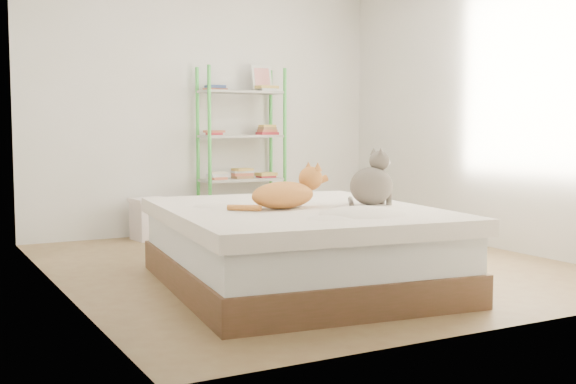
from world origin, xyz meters
TOP-DOWN VIEW (x-y plane):
  - room at (0.00, 0.00)m, footprint 3.81×4.21m
  - bed at (-0.45, -0.64)m, footprint 1.94×2.32m
  - orange_cat at (-0.58, -0.69)m, footprint 0.61×0.40m
  - grey_cat at (0.06, -0.79)m, footprint 0.34×0.29m
  - shelf_unit at (0.31, 1.88)m, footprint 0.88×0.36m
  - cardboard_box at (-0.14, 0.77)m, footprint 0.57×0.55m
  - white_bin at (-0.69, 1.85)m, footprint 0.39×0.36m

SIDE VIEW (x-z plane):
  - cardboard_box at x=-0.14m, z-range -0.03..0.41m
  - white_bin at x=-0.69m, z-range 0.00..0.41m
  - bed at x=-0.45m, z-range 0.00..0.54m
  - orange_cat at x=-0.58m, z-range 0.54..0.77m
  - grey_cat at x=0.06m, z-range 0.54..0.93m
  - shelf_unit at x=0.31m, z-range -0.08..1.66m
  - room at x=0.00m, z-range 0.00..2.61m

